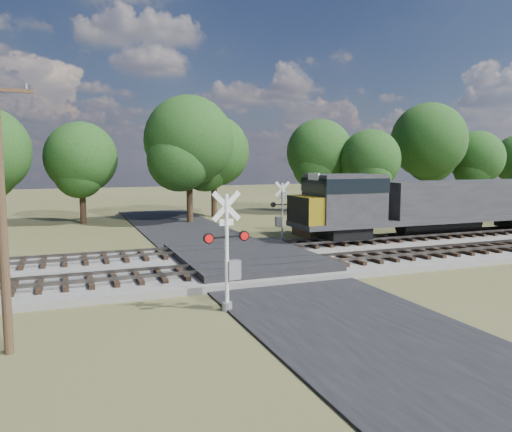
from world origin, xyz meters
name	(u,v)px	position (x,y,z in m)	size (l,w,h in m)	color
ground	(249,266)	(0.00, 0.00, 0.00)	(160.00, 160.00, 0.00)	#464625
ballast_bed	(400,249)	(10.00, 0.50, 0.15)	(140.00, 10.00, 0.30)	gray
road	(249,265)	(0.00, 0.00, 0.04)	(7.00, 60.00, 0.08)	black
crossing_panel	(245,258)	(0.00, 0.50, 0.32)	(7.00, 9.00, 0.62)	#262628
track_near	(319,261)	(3.12, -2.00, 0.41)	(140.00, 2.60, 0.33)	black
track_far	(280,246)	(3.12, 3.00, 0.41)	(140.00, 2.60, 0.33)	black
crossing_signal_near	(229,261)	(-3.36, -6.99, 1.86)	(1.80, 0.41, 4.46)	silver
crossing_signal_far	(281,217)	(4.80, 6.57, 1.72)	(1.66, 0.37, 4.13)	silver
utility_pole	(1,207)	(-10.58, -8.64, 4.24)	(1.95, 0.42, 8.00)	#3E301C
equipment_shed	(323,218)	(8.76, 7.83, 1.34)	(4.16, 4.16, 2.66)	#49281F
treeline	(246,150)	(7.27, 20.29, 6.47)	(77.88, 11.15, 11.84)	black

